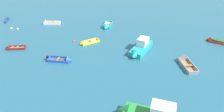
{
  "coord_description": "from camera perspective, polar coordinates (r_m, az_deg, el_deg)",
  "views": [
    {
      "loc": [
        2.12,
        -5.21,
        14.79
      ],
      "look_at": [
        0.0,
        19.72,
        0.15
      ],
      "focal_mm": 32.31,
      "sensor_mm": 36.0,
      "label": 1
    }
  ],
  "objects": [
    {
      "name": "rowboat_maroon_midfield_left",
      "position": [
        34.77,
        -26.57,
        2.04
      ],
      "size": [
        3.19,
        1.42,
        0.87
      ],
      "color": "gray",
      "rests_on": "ground_plane"
    },
    {
      "name": "rowboat_turquoise_cluster_outer",
      "position": [
        38.88,
        -1.66,
        8.26
      ],
      "size": [
        1.81,
        4.24,
        1.29
      ],
      "color": "beige",
      "rests_on": "ground_plane"
    },
    {
      "name": "rowboat_white_near_camera",
      "position": [
        42.74,
        -17.84,
        8.89
      ],
      "size": [
        3.71,
        1.59,
        1.18
      ],
      "color": "#99754C",
      "rests_on": "ground_plane"
    },
    {
      "name": "rowboat_blue_outer_right",
      "position": [
        28.74,
        -13.19,
        -1.11
      ],
      "size": [
        3.76,
        1.4,
        1.13
      ],
      "color": "#4C4C51",
      "rests_on": "ground_plane"
    },
    {
      "name": "kayak_deep_blue_back_row_center",
      "position": [
        47.95,
        -27.66,
        9.13
      ],
      "size": [
        1.7,
        3.77,
        0.36
      ],
      "color": "navy",
      "rests_on": "ground_plane"
    },
    {
      "name": "rowboat_yellow_midfield_right",
      "position": [
        32.89,
        -7.61,
        3.66
      ],
      "size": [
        3.34,
        2.77,
        0.96
      ],
      "color": "beige",
      "rests_on": "ground_plane"
    },
    {
      "name": "rowboat_red_outer_left",
      "position": [
        37.3,
        27.13,
        3.95
      ],
      "size": [
        3.69,
        2.52,
        1.09
      ],
      "color": "#4C4C51",
      "rests_on": "ground_plane"
    },
    {
      "name": "rowboat_grey_near_right",
      "position": [
        29.37,
        19.75,
        -1.4
      ],
      "size": [
        2.15,
        4.33,
        1.29
      ],
      "color": "#99754C",
      "rests_on": "ground_plane"
    },
    {
      "name": "motor_launch_turquoise_foreground_center",
      "position": [
        30.38,
        7.98,
        2.18
      ],
      "size": [
        3.94,
        6.04,
        2.22
      ],
      "color": "teal",
      "rests_on": "ground_plane"
    },
    {
      "name": "mooring_buoy_near_foreground",
      "position": [
        43.14,
        -26.57,
        7.02
      ],
      "size": [
        0.46,
        0.46,
        0.46
      ],
      "primitive_type": "sphere",
      "color": "silver",
      "rests_on": "ground_plane"
    },
    {
      "name": "mooring_buoy_between_boats_right",
      "position": [
        42.24,
        -25.13,
        6.91
      ],
      "size": [
        0.41,
        0.41,
        0.41
      ],
      "primitive_type": "sphere",
      "color": "yellow",
      "rests_on": "ground_plane"
    },
    {
      "name": "mooring_buoy_outer_edge",
      "position": [
        34.14,
        -10.82,
        4.1
      ],
      "size": [
        0.42,
        0.42,
        0.42
      ],
      "primitive_type": "sphere",
      "color": "red",
      "rests_on": "ground_plane"
    }
  ]
}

